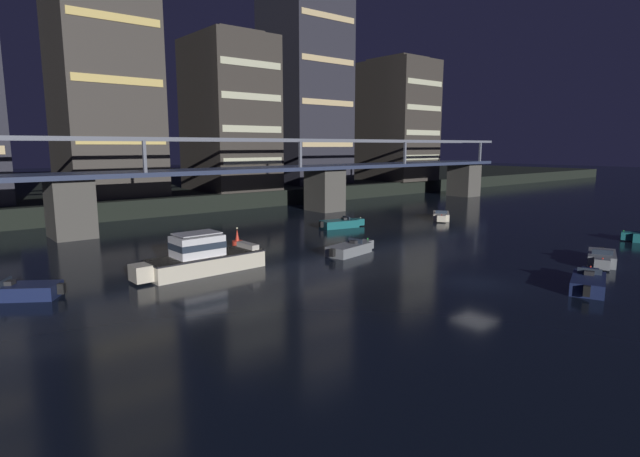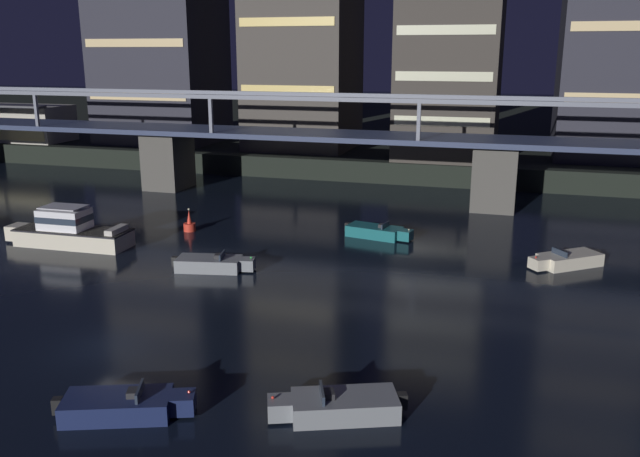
{
  "view_description": "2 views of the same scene",
  "coord_description": "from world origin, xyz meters",
  "px_view_note": "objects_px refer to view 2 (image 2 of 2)",
  "views": [
    {
      "loc": [
        -27.09,
        -17.44,
        8.57
      ],
      "look_at": [
        0.96,
        16.72,
        1.25
      ],
      "focal_mm": 28.19,
      "sensor_mm": 36.0,
      "label": 1
    },
    {
      "loc": [
        17.36,
        -24.11,
        13.12
      ],
      "look_at": [
        5.3,
        15.98,
        1.92
      ],
      "focal_mm": 37.29,
      "sensor_mm": 36.0,
      "label": 2
    }
  ],
  "objects_px": {
    "tower_central": "(451,52)",
    "speedboat_far_center": "(339,406)",
    "speedboat_mid_center": "(123,405)",
    "waterfront_pavilion": "(21,123)",
    "speedboat_mid_left": "(212,264)",
    "speedboat_far_left": "(567,260)",
    "river_bridge": "(320,151)",
    "cabin_cruiser_near_left": "(69,231)",
    "tower_west_low": "(158,16)",
    "speedboat_near_right": "(377,232)",
    "channel_buoy": "(189,225)"
  },
  "relations": [
    {
      "from": "waterfront_pavilion",
      "to": "cabin_cruiser_near_left",
      "type": "xyz_separation_m",
      "value": [
        30.59,
        -31.97,
        -3.39
      ]
    },
    {
      "from": "tower_central",
      "to": "speedboat_far_left",
      "type": "xyz_separation_m",
      "value": [
        10.89,
        -29.7,
        -12.65
      ]
    },
    {
      "from": "tower_west_low",
      "to": "speedboat_mid_left",
      "type": "distance_m",
      "value": 48.81
    },
    {
      "from": "river_bridge",
      "to": "channel_buoy",
      "type": "bearing_deg",
      "value": -112.86
    },
    {
      "from": "river_bridge",
      "to": "speedboat_mid_center",
      "type": "bearing_deg",
      "value": -84.06
    },
    {
      "from": "waterfront_pavilion",
      "to": "speedboat_mid_left",
      "type": "xyz_separation_m",
      "value": [
        42.48,
        -34.05,
        -4.02
      ]
    },
    {
      "from": "river_bridge",
      "to": "channel_buoy",
      "type": "relative_size",
      "value": 56.47
    },
    {
      "from": "speedboat_mid_center",
      "to": "speedboat_far_left",
      "type": "distance_m",
      "value": 28.92
    },
    {
      "from": "cabin_cruiser_near_left",
      "to": "speedboat_far_left",
      "type": "relative_size",
      "value": 1.98
    },
    {
      "from": "river_bridge",
      "to": "speedboat_mid_center",
      "type": "distance_m",
      "value": 39.0
    },
    {
      "from": "speedboat_far_center",
      "to": "channel_buoy",
      "type": "distance_m",
      "value": 28.32
    },
    {
      "from": "tower_central",
      "to": "speedboat_far_center",
      "type": "distance_m",
      "value": 52.58
    },
    {
      "from": "tower_central",
      "to": "speedboat_near_right",
      "type": "distance_m",
      "value": 29.44
    },
    {
      "from": "waterfront_pavilion",
      "to": "speedboat_far_center",
      "type": "bearing_deg",
      "value": -41.55
    },
    {
      "from": "tower_west_low",
      "to": "waterfront_pavilion",
      "type": "relative_size",
      "value": 2.43
    },
    {
      "from": "tower_central",
      "to": "cabin_cruiser_near_left",
      "type": "xyz_separation_m",
      "value": [
        -22.04,
        -34.73,
        -12.02
      ]
    },
    {
      "from": "speedboat_mid_left",
      "to": "speedboat_mid_center",
      "type": "bearing_deg",
      "value": -75.43
    },
    {
      "from": "speedboat_far_left",
      "to": "channel_buoy",
      "type": "distance_m",
      "value": 26.77
    },
    {
      "from": "speedboat_near_right",
      "to": "channel_buoy",
      "type": "bearing_deg",
      "value": -170.37
    },
    {
      "from": "cabin_cruiser_near_left",
      "to": "tower_west_low",
      "type": "bearing_deg",
      "value": 109.68
    },
    {
      "from": "speedboat_far_center",
      "to": "speedboat_near_right",
      "type": "bearing_deg",
      "value": 98.72
    },
    {
      "from": "tower_central",
      "to": "speedboat_far_center",
      "type": "xyz_separation_m",
      "value": [
        1.8,
        -51.0,
        -12.65
      ]
    },
    {
      "from": "speedboat_mid_left",
      "to": "channel_buoy",
      "type": "bearing_deg",
      "value": 125.71
    },
    {
      "from": "speedboat_near_right",
      "to": "speedboat_mid_center",
      "type": "xyz_separation_m",
      "value": [
        -3.91,
        -26.77,
        0.0
      ]
    },
    {
      "from": "river_bridge",
      "to": "tower_central",
      "type": "bearing_deg",
      "value": 56.06
    },
    {
      "from": "waterfront_pavilion",
      "to": "cabin_cruiser_near_left",
      "type": "distance_m",
      "value": 44.38
    },
    {
      "from": "tower_west_low",
      "to": "channel_buoy",
      "type": "distance_m",
      "value": 39.73
    },
    {
      "from": "speedboat_near_right",
      "to": "speedboat_mid_left",
      "type": "bearing_deg",
      "value": -128.45
    },
    {
      "from": "tower_central",
      "to": "waterfront_pavilion",
      "type": "distance_m",
      "value": 53.4
    },
    {
      "from": "river_bridge",
      "to": "tower_west_low",
      "type": "distance_m",
      "value": 32.64
    },
    {
      "from": "speedboat_far_center",
      "to": "waterfront_pavilion",
      "type": "bearing_deg",
      "value": 138.45
    },
    {
      "from": "tower_west_low",
      "to": "speedboat_near_right",
      "type": "xyz_separation_m",
      "value": [
        33.1,
        -28.18,
        -16.72
      ]
    },
    {
      "from": "river_bridge",
      "to": "waterfront_pavilion",
      "type": "bearing_deg",
      "value": 164.43
    },
    {
      "from": "cabin_cruiser_near_left",
      "to": "waterfront_pavilion",
      "type": "bearing_deg",
      "value": 133.74
    },
    {
      "from": "speedboat_mid_left",
      "to": "speedboat_mid_center",
      "type": "relative_size",
      "value": 1.03
    },
    {
      "from": "tower_west_low",
      "to": "cabin_cruiser_near_left",
      "type": "xyz_separation_m",
      "value": [
        13.02,
        -36.41,
        -16.08
      ]
    },
    {
      "from": "waterfront_pavilion",
      "to": "speedboat_far_left",
      "type": "bearing_deg",
      "value": -22.98
    },
    {
      "from": "river_bridge",
      "to": "tower_west_low",
      "type": "bearing_deg",
      "value": 146.99
    },
    {
      "from": "speedboat_near_right",
      "to": "speedboat_mid_center",
      "type": "bearing_deg",
      "value": -98.31
    },
    {
      "from": "speedboat_far_left",
      "to": "speedboat_far_center",
      "type": "xyz_separation_m",
      "value": [
        -9.09,
        -21.3,
        0.0
      ]
    },
    {
      "from": "speedboat_mid_left",
      "to": "speedboat_far_left",
      "type": "xyz_separation_m",
      "value": [
        21.04,
        7.12,
        0.0
      ]
    },
    {
      "from": "cabin_cruiser_near_left",
      "to": "speedboat_far_center",
      "type": "relative_size",
      "value": 1.82
    },
    {
      "from": "cabin_cruiser_near_left",
      "to": "speedboat_far_center",
      "type": "xyz_separation_m",
      "value": [
        23.84,
        -16.26,
        -0.64
      ]
    },
    {
      "from": "speedboat_mid_left",
      "to": "speedboat_far_left",
      "type": "distance_m",
      "value": 22.21
    },
    {
      "from": "tower_west_low",
      "to": "speedboat_near_right",
      "type": "bearing_deg",
      "value": -40.41
    },
    {
      "from": "cabin_cruiser_near_left",
      "to": "speedboat_mid_center",
      "type": "bearing_deg",
      "value": -48.9
    },
    {
      "from": "speedboat_mid_center",
      "to": "waterfront_pavilion",
      "type": "bearing_deg",
      "value": 132.79
    },
    {
      "from": "tower_west_low",
      "to": "speedboat_far_center",
      "type": "xyz_separation_m",
      "value": [
        36.86,
        -52.67,
        -16.72
      ]
    },
    {
      "from": "tower_west_low",
      "to": "speedboat_mid_left",
      "type": "xyz_separation_m",
      "value": [
        24.91,
        -38.5,
        -16.72
      ]
    },
    {
      "from": "waterfront_pavilion",
      "to": "speedboat_mid_center",
      "type": "distance_m",
      "value": 68.95
    }
  ]
}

